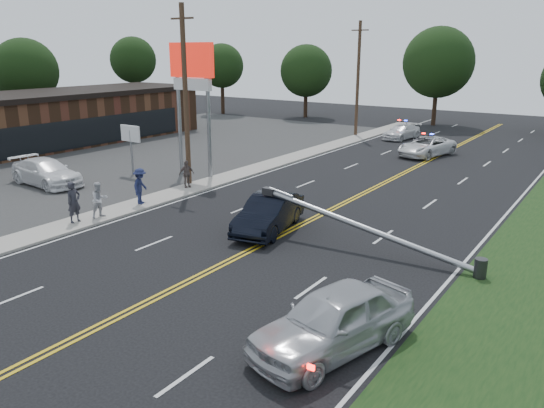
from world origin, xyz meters
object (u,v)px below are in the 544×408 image
Objects in this scene: small_sign at (131,138)px; bystander_c at (140,186)px; crashed_sedan at (269,213)px; emergency_b at (402,132)px; fallen_streetlight at (376,232)px; utility_pole_mid at (186,96)px; utility_pole_far at (358,79)px; bystander_b at (100,200)px; waiting_sedan at (333,320)px; bystander_a at (74,202)px; emergency_a at (427,146)px; pylon_sign at (192,77)px; parked_car at (46,172)px; bystander_d at (186,174)px.

bystander_c is (5.75, -4.54, -1.31)m from small_sign.
crashed_sedan is 27.20m from emergency_b.
utility_pole_mid is at bearing 163.36° from fallen_streetlight.
utility_pole_far is 5.99× the size of bystander_b.
fallen_streetlight reaches higher than waiting_sedan.
bystander_a is at bearing -86.92° from emergency_b.
utility_pole_far is at bearing 77.69° from small_sign.
waiting_sedan is 2.66× the size of bystander_a.
utility_pole_mid is 22.00m from utility_pole_far.
crashed_sedan is 2.61× the size of bystander_c.
bystander_b reaches higher than emergency_a.
small_sign is 10.06m from bystander_a.
bystander_b is (5.93, -7.17, -1.38)m from small_sign.
small_sign reaches higher than bystander_c.
utility_pole_mid is (1.30, -2.00, -0.91)m from pylon_sign.
emergency_b is (-11.20, 33.70, -0.21)m from waiting_sedan.
bystander_c is at bearing -177.51° from fallen_streetlight.
pylon_sign is 10.14m from parked_car.
waiting_sedan is at bearing -101.82° from bystander_d.
bystander_a is (7.63, -3.60, 0.30)m from parked_car.
parked_car is at bearing 66.53° from bystander_c.
pylon_sign is 1.69× the size of crashed_sedan.
emergency_a is 3.04× the size of bystander_b.
bystander_a is 7.47m from bystander_d.
bystander_a is at bearing -161.27° from fallen_streetlight.
emergency_a is 1.16× the size of emergency_b.
bystander_c is at bearing -85.79° from parked_car.
pylon_sign reaches higher than fallen_streetlight.
fallen_streetlight is 7.14m from waiting_sedan.
small_sign is at bearing -102.12° from emergency_b.
fallen_streetlight is 14.58m from utility_pole_mid.
bystander_d is at bearing -59.31° from parked_car.
bystander_b is (-12.26, -3.17, 0.04)m from fallen_streetlight.
utility_pole_far reaches higher than parked_car.
emergency_b is at bearing 109.20° from fallen_streetlight.
bystander_a reaches higher than parked_car.
emergency_a is at bearing 62.91° from utility_pole_mid.
bystander_a reaches higher than crashed_sedan.
small_sign is at bearing 32.64° from bystander_a.
utility_pole_far is (4.80, 22.00, 2.75)m from small_sign.
parked_car is at bearing 140.15° from bystander_d.
bystander_b reaches higher than parked_car.
pylon_sign is 1.83× the size of emergency_b.
fallen_streetlight reaches higher than bystander_d.
small_sign is (-3.50, -2.00, -3.66)m from pylon_sign.
bystander_a reaches higher than emergency_a.
waiting_sedan is at bearing -101.60° from bystander_a.
crashed_sedan is at bearing -89.60° from bystander_d.
waiting_sedan is (16.55, -12.89, -5.15)m from pylon_sign.
bystander_d is at bearing 166.02° from fallen_streetlight.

